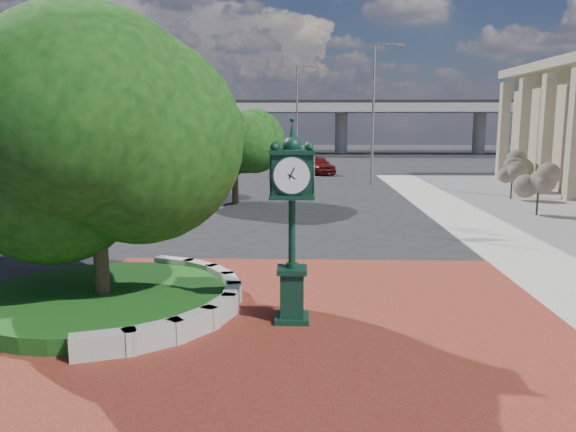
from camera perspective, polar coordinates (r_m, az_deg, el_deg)
The scene contains 14 objects.
ground at distance 13.99m, azimuth 1.70°, elevation -9.53°, with size 200.00×200.00×0.00m, color black.
plaza at distance 13.04m, azimuth 1.68°, elevation -10.89°, with size 12.00×12.00×0.04m, color maroon.
planter_wall at distance 14.17m, azimuth -9.43°, elevation -8.26°, with size 2.96×6.77×0.54m.
grass_bed at distance 14.81m, azimuth -18.24°, elevation -8.12°, with size 6.10×6.10×0.40m, color #164112.
overpass at distance 83.24m, azimuth 1.81°, elevation 10.91°, with size 90.00×12.00×7.50m.
tree_planter at distance 14.17m, azimuth -18.98°, elevation 5.61°, with size 5.20×5.20×6.33m.
tree_street at distance 31.51m, azimuth -5.46°, elevation 7.09°, with size 4.40×4.40×5.45m.
post_clock at distance 12.56m, azimuth 0.42°, elevation 0.19°, with size 0.97×0.97×4.60m.
parked_car at distance 49.90m, azimuth 2.97°, elevation 5.22°, with size 1.90×4.73×1.61m, color #4C0C0A.
street_lamp_near at distance 41.42m, azimuth 9.00°, elevation 11.24°, with size 2.24×0.52×10.02m.
street_lamp_far at distance 56.68m, azimuth 1.16°, elevation 10.87°, with size 2.25×0.35×10.02m.
shrub_near at distance 30.00m, azimuth 24.12°, elevation 3.02°, with size 1.20×1.20×2.20m.
shrub_mid at distance 35.77m, azimuth 21.83°, elevation 4.10°, with size 1.20×1.20×2.20m.
shrub_far at distance 40.36m, azimuth 22.42°, elevation 4.60°, with size 1.20×1.20×2.20m.
Camera 1 is at (0.04, -13.22, 4.57)m, focal length 35.00 mm.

